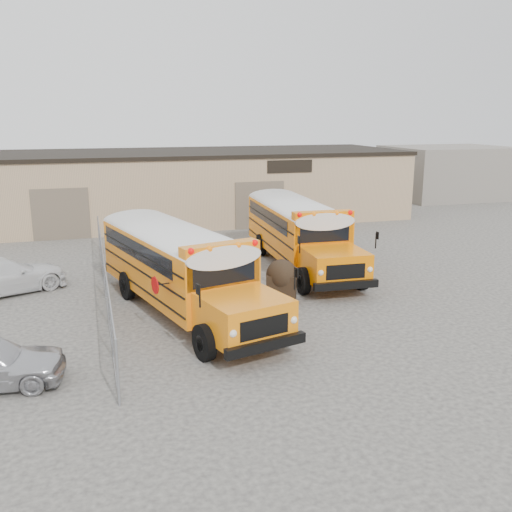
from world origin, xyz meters
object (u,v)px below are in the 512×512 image
object	(u,v)px
school_bus_right	(264,206)
car_white	(1,276)
tarp_bundle	(282,280)
school_bus_left	(121,231)

from	to	relation	value
school_bus_right	car_white	distance (m)	15.45
tarp_bundle	school_bus_right	bearing A→B (deg)	76.16
school_bus_right	school_bus_left	bearing A→B (deg)	-148.85
school_bus_left	school_bus_right	distance (m)	9.95
school_bus_right	car_white	bearing A→B (deg)	-150.83
car_white	tarp_bundle	bearing A→B (deg)	-136.02
school_bus_left	tarp_bundle	distance (m)	8.67
car_white	school_bus_left	bearing A→B (deg)	-89.09
school_bus_right	car_white	xyz separation A→B (m)	(-13.46, -7.51, -1.10)
school_bus_left	tarp_bundle	xyz separation A→B (m)	(5.64, -6.50, -1.00)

